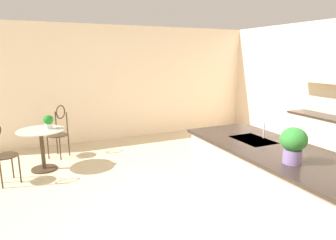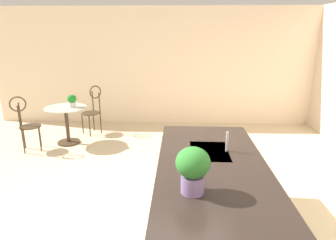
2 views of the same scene
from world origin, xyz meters
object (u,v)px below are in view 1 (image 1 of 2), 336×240
(chair_near_window, at_px, (0,150))
(potted_plant_on_table, at_px, (48,121))
(chair_by_island, at_px, (59,129))
(bistro_table, at_px, (42,146))
(potted_plant_counter_near, at_px, (293,143))

(chair_near_window, height_order, potted_plant_on_table, chair_near_window)
(chair_by_island, relative_size, potted_plant_on_table, 4.30)
(bistro_table, height_order, potted_plant_counter_near, potted_plant_counter_near)
(potted_plant_on_table, bearing_deg, potted_plant_counter_near, 33.01)
(chair_near_window, xyz_separation_m, potted_plant_on_table, (-0.41, 0.74, 0.31))
(bistro_table, xyz_separation_m, potted_plant_on_table, (-0.02, 0.14, 0.43))
(bistro_table, bearing_deg, potted_plant_on_table, 97.34)
(bistro_table, relative_size, chair_by_island, 0.77)
(chair_near_window, xyz_separation_m, potted_plant_counter_near, (2.96, 2.93, 0.57))
(bistro_table, xyz_separation_m, chair_by_island, (-0.64, 0.34, 0.13))
(potted_plant_on_table, bearing_deg, chair_by_island, 162.05)
(bistro_table, bearing_deg, potted_plant_counter_near, 34.78)
(chair_near_window, distance_m, potted_plant_on_table, 0.90)
(bistro_table, bearing_deg, chair_near_window, -56.56)
(chair_near_window, bearing_deg, potted_plant_counter_near, 44.72)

